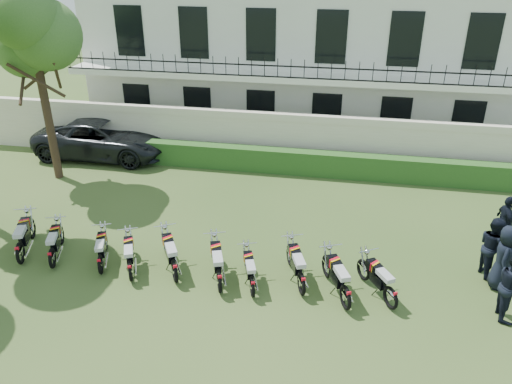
# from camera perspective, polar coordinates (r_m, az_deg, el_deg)

# --- Properties ---
(ground) EXTENTS (100.00, 100.00, 0.00)m
(ground) POSITION_cam_1_polar(r_m,az_deg,el_deg) (14.76, -0.73, -8.95)
(ground) COLOR #334D1F
(ground) RESTS_ON ground
(perimeter_wall) EXTENTS (30.00, 0.35, 2.30)m
(perimeter_wall) POSITION_cam_1_polar(r_m,az_deg,el_deg) (21.27, 3.55, 6.02)
(perimeter_wall) COLOR #EFE2C9
(perimeter_wall) RESTS_ON ground
(hedge) EXTENTS (18.00, 0.60, 1.00)m
(hedge) POSITION_cam_1_polar(r_m,az_deg,el_deg) (20.68, 5.96, 3.32)
(hedge) COLOR #234F1C
(hedge) RESTS_ON ground
(building) EXTENTS (20.40, 9.60, 7.40)m
(building) POSITION_cam_1_polar(r_m,az_deg,el_deg) (26.33, 5.49, 15.64)
(building) COLOR white
(building) RESTS_ON ground
(tree_west_near) EXTENTS (3.40, 3.20, 7.90)m
(tree_west_near) POSITION_cam_1_polar(r_m,az_deg,el_deg) (20.48, -24.24, 16.74)
(tree_west_near) COLOR #473323
(tree_west_near) RESTS_ON ground
(motorcycle_0) EXTENTS (0.94, 2.03, 1.16)m
(motorcycle_0) POSITION_cam_1_polar(r_m,az_deg,el_deg) (16.32, -25.45, -5.84)
(motorcycle_0) COLOR black
(motorcycle_0) RESTS_ON ground
(motorcycle_1) EXTENTS (0.84, 1.85, 1.05)m
(motorcycle_1) POSITION_cam_1_polar(r_m,az_deg,el_deg) (15.77, -22.36, -6.56)
(motorcycle_1) COLOR black
(motorcycle_1) RESTS_ON ground
(motorcycle_2) EXTENTS (0.80, 1.75, 1.00)m
(motorcycle_2) POSITION_cam_1_polar(r_m,az_deg,el_deg) (15.05, -17.42, -7.45)
(motorcycle_2) COLOR black
(motorcycle_2) RESTS_ON ground
(motorcycle_3) EXTENTS (0.91, 1.77, 1.03)m
(motorcycle_3) POSITION_cam_1_polar(r_m,az_deg,el_deg) (14.52, -14.23, -8.26)
(motorcycle_3) COLOR black
(motorcycle_3) RESTS_ON ground
(motorcycle_4) EXTENTS (1.12, 1.87, 1.14)m
(motorcycle_4) POSITION_cam_1_polar(r_m,az_deg,el_deg) (14.19, -9.33, -8.38)
(motorcycle_4) COLOR black
(motorcycle_4) RESTS_ON ground
(motorcycle_5) EXTENTS (0.90, 1.99, 1.13)m
(motorcycle_5) POSITION_cam_1_polar(r_m,az_deg,el_deg) (13.67, -4.22, -9.58)
(motorcycle_5) COLOR black
(motorcycle_5) RESTS_ON ground
(motorcycle_6) EXTENTS (0.76, 1.75, 0.99)m
(motorcycle_6) POSITION_cam_1_polar(r_m,az_deg,el_deg) (13.52, -0.44, -10.30)
(motorcycle_6) COLOR black
(motorcycle_6) RESTS_ON ground
(motorcycle_7) EXTENTS (0.89, 1.97, 1.12)m
(motorcycle_7) POSITION_cam_1_polar(r_m,az_deg,el_deg) (13.61, 5.25, -9.84)
(motorcycle_7) COLOR black
(motorcycle_7) RESTS_ON ground
(motorcycle_8) EXTENTS (0.98, 1.98, 1.15)m
(motorcycle_8) POSITION_cam_1_polar(r_m,az_deg,el_deg) (13.27, 10.24, -11.22)
(motorcycle_8) COLOR black
(motorcycle_8) RESTS_ON ground
(motorcycle_9) EXTENTS (1.09, 1.73, 1.07)m
(motorcycle_9) POSITION_cam_1_polar(r_m,az_deg,el_deg) (13.56, 15.20, -11.08)
(motorcycle_9) COLOR black
(motorcycle_9) RESTS_ON ground
(suv) EXTENTS (6.01, 2.81, 1.66)m
(suv) POSITION_cam_1_polar(r_m,az_deg,el_deg) (23.32, -16.99, 5.86)
(suv) COLOR black
(suv) RESTS_ON ground
(officer_3) EXTENTS (0.86, 1.07, 1.90)m
(officer_3) POSITION_cam_1_polar(r_m,az_deg,el_deg) (15.19, 26.54, -6.71)
(officer_3) COLOR black
(officer_3) RESTS_ON ground
(officer_4) EXTENTS (0.87, 1.02, 1.82)m
(officer_4) POSITION_cam_1_polar(r_m,az_deg,el_deg) (15.64, 25.44, -5.66)
(officer_4) COLOR black
(officer_4) RESTS_ON ground
(officer_5) EXTENTS (0.56, 1.07, 1.74)m
(officer_5) POSITION_cam_1_polar(r_m,az_deg,el_deg) (17.23, 26.55, -3.09)
(officer_5) COLOR black
(officer_5) RESTS_ON ground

